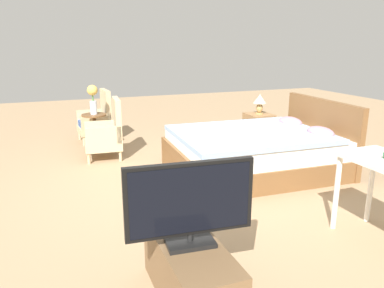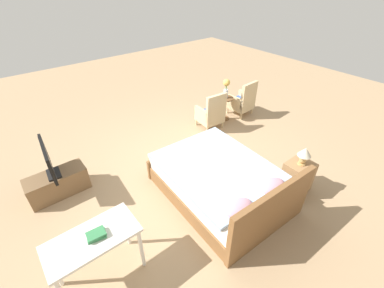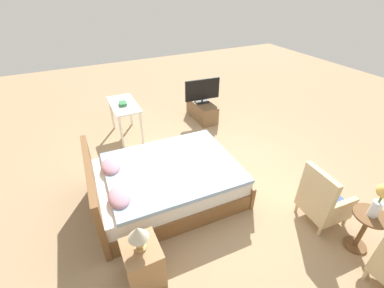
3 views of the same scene
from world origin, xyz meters
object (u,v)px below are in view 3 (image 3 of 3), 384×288
(armchair_by_window_right, at_px, (322,201))
(table_lamp, at_px, (138,235))
(book_stack, at_px, (123,104))
(bed, at_px, (165,182))
(nightstand, at_px, (143,263))
(tv_flatscreen, at_px, (202,91))
(side_table, at_px, (365,227))
(tv_stand, at_px, (202,110))
(vanity_desk, at_px, (124,109))
(flower_vase, at_px, (381,197))

(armchair_by_window_right, distance_m, table_lamp, 2.56)
(armchair_by_window_right, relative_size, book_stack, 3.94)
(armchair_by_window_right, xyz_separation_m, table_lamp, (0.25, 2.52, 0.41))
(bed, xyz_separation_m, nightstand, (-1.15, 0.70, -0.01))
(armchair_by_window_right, xyz_separation_m, book_stack, (3.49, 1.90, 0.42))
(bed, distance_m, tv_flatscreen, 2.84)
(nightstand, bearing_deg, table_lamp, 90.00)
(armchair_by_window_right, bearing_deg, side_table, -169.16)
(tv_stand, relative_size, tv_flatscreen, 1.12)
(vanity_desk, bearing_deg, side_table, -154.16)
(bed, xyz_separation_m, tv_flatscreen, (2.15, -1.80, 0.43))
(flower_vase, distance_m, nightstand, 2.81)
(bed, relative_size, nightstand, 3.99)
(bed, bearing_deg, table_lamp, 148.73)
(vanity_desk, bearing_deg, bed, -178.30)
(bed, relative_size, vanity_desk, 2.17)
(tv_stand, bearing_deg, bed, 140.05)
(armchair_by_window_right, xyz_separation_m, flower_vase, (-0.55, -0.11, 0.51))
(bed, height_order, flower_vase, flower_vase)
(table_lamp, height_order, tv_flatscreen, tv_flatscreen)
(side_table, bearing_deg, flower_vase, 0.00)
(side_table, xyz_separation_m, vanity_desk, (4.10, 1.99, 0.28))
(side_table, bearing_deg, vanity_desk, 25.84)
(side_table, height_order, tv_stand, side_table)
(side_table, bearing_deg, nightstand, 72.87)
(nightstand, relative_size, table_lamp, 1.72)
(armchair_by_window_right, distance_m, side_table, 0.56)
(flower_vase, xyz_separation_m, vanity_desk, (4.10, 1.99, -0.24))
(armchair_by_window_right, bearing_deg, tv_stand, 0.25)
(table_lamp, height_order, tv_stand, table_lamp)
(table_lamp, bearing_deg, book_stack, -10.75)
(tv_stand, bearing_deg, table_lamp, 142.86)
(bed, distance_m, side_table, 2.75)
(flower_vase, height_order, vanity_desk, flower_vase)
(nightstand, distance_m, tv_stand, 4.14)
(armchair_by_window_right, height_order, book_stack, armchair_by_window_right)
(bed, bearing_deg, book_stack, 2.30)
(bed, relative_size, armchair_by_window_right, 2.46)
(tv_stand, xyz_separation_m, book_stack, (-0.06, 1.89, 0.59))
(tv_flatscreen, bearing_deg, flower_vase, -178.31)
(side_table, height_order, book_stack, book_stack)
(tv_stand, xyz_separation_m, vanity_desk, (-0.01, 1.87, 0.44))
(flower_vase, bearing_deg, tv_stand, 1.69)
(nightstand, relative_size, vanity_desk, 0.55)
(armchair_by_window_right, relative_size, side_table, 1.54)
(bed, bearing_deg, flower_vase, -135.52)
(flower_vase, height_order, table_lamp, flower_vase)
(tv_stand, bearing_deg, armchair_by_window_right, -179.75)
(nightstand, bearing_deg, book_stack, -10.74)
(bed, bearing_deg, side_table, -135.52)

